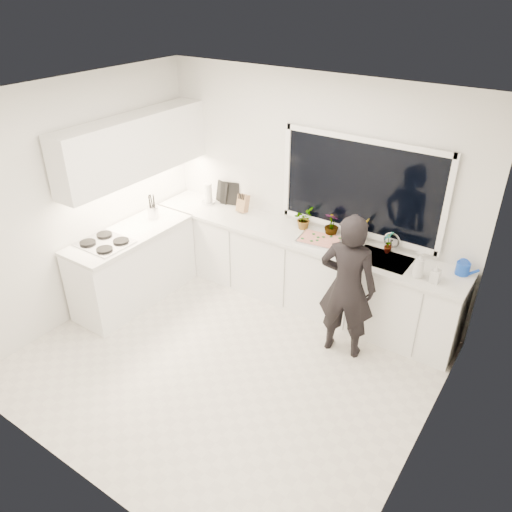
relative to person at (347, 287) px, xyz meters
The scene contains 25 objects.
floor 1.51m from the person, 135.44° to the right, with size 4.00×3.50×0.02m, color beige.
wall_back 1.37m from the person, 136.12° to the left, with size 4.00×0.02×2.70m, color white.
wall_left 3.09m from the person, 163.01° to the right, with size 0.02×3.50×2.70m, color white.
wall_right 1.52m from the person, 38.84° to the right, with size 0.02×3.50×2.70m, color white.
ceiling 2.28m from the person, 135.44° to the right, with size 4.00×3.50×0.02m, color white.
window 1.16m from the person, 110.02° to the left, with size 1.80×0.02×1.00m, color black.
base_cabinets_back 1.13m from the person, 148.25° to the left, with size 3.92×0.58×0.88m, color white.
base_cabinets_left 2.66m from the person, 168.14° to the right, with size 0.58×1.60×0.88m, color white.
countertop_back 1.06m from the person, 148.71° to the left, with size 3.94×0.62×0.04m, color silver.
countertop_left 2.63m from the person, 168.14° to the right, with size 0.62×1.60×0.04m, color silver.
upper_cabinets 2.89m from the person, behind, with size 0.34×2.10×0.70m, color white.
sink 0.58m from the person, 75.39° to the left, with size 0.58×0.42×0.14m, color silver.
faucet 0.80m from the person, 79.13° to the left, with size 0.03×0.03×0.22m, color silver.
stovetop 2.75m from the person, 161.06° to the right, with size 0.56×0.48×0.03m, color black.
person is the anchor object (origin of this frame).
pizza_tray 0.81m from the person, 138.81° to the left, with size 0.48×0.35×0.03m, color silver.
pizza 0.82m from the person, 138.81° to the left, with size 0.44×0.31×0.01m, color red.
watering_can 1.18m from the person, 37.95° to the left, with size 0.14×0.14×0.13m, color #133FB2.
paper_towel_roll 2.45m from the person, 164.28° to the left, with size 0.11×0.11×0.26m, color white.
knife_block 1.95m from the person, 158.79° to the left, with size 0.13×0.10×0.22m, color #A37B4B.
utensil_crock 2.62m from the person, behind, with size 0.13×0.13×0.16m, color silver.
picture_frame_large 2.37m from the person, 160.13° to the left, with size 0.22×0.02×0.28m, color black.
picture_frame_small 2.25m from the person, 159.05° to the left, with size 0.25×0.02×0.30m, color black.
herb_plants 0.93m from the person, 126.17° to the left, with size 1.24×0.27×0.33m.
soap_bottles 0.78m from the person, 33.36° to the left, with size 0.29×0.15×0.28m.
Camera 1 is at (2.53, -3.14, 3.60)m, focal length 35.00 mm.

